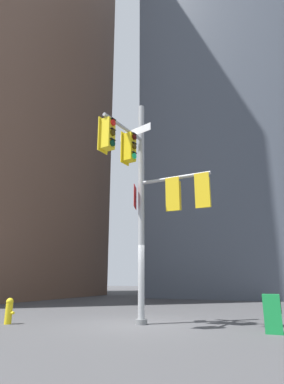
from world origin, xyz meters
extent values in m
plane|color=#474749|center=(0.00, 0.00, 0.00)|extent=(120.00, 120.00, 0.00)
cube|color=#4C5460|center=(2.97, 22.64, 26.54)|extent=(17.79, 17.79, 53.08)
cylinder|color=#9EA0A3|center=(0.00, 0.00, 3.89)|extent=(0.21, 0.21, 7.77)
cylinder|color=slate|center=(0.00, 0.00, 0.08)|extent=(0.38, 0.38, 0.16)
cylinder|color=#9EA0A3|center=(-0.18, -1.10, 6.39)|extent=(0.47, 2.23, 0.12)
cylinder|color=#9EA0A3|center=(1.26, -0.11, 4.70)|extent=(2.53, 0.34, 0.12)
cube|color=yellow|center=(-0.31, -0.74, 5.79)|extent=(0.11, 0.48, 1.14)
cube|color=yellow|center=(-0.12, -0.77, 5.79)|extent=(0.39, 0.39, 1.00)
cylinder|color=#360605|center=(0.07, -0.80, 6.14)|extent=(0.09, 0.21, 0.20)
cube|color=black|center=(0.08, -0.81, 6.26)|extent=(0.11, 0.23, 0.02)
cylinder|color=#3C2C06|center=(0.07, -0.80, 5.79)|extent=(0.09, 0.21, 0.20)
cube|color=black|center=(0.08, -0.81, 5.91)|extent=(0.11, 0.23, 0.02)
cylinder|color=#19C672|center=(0.07, -0.80, 5.44)|extent=(0.09, 0.21, 0.20)
cube|color=black|center=(0.08, -0.81, 5.56)|extent=(0.11, 0.23, 0.02)
cube|color=yellow|center=(-0.50, -1.96, 5.79)|extent=(0.11, 0.48, 1.14)
cube|color=yellow|center=(-0.32, -1.99, 5.79)|extent=(0.39, 0.39, 1.00)
cylinder|color=red|center=(-0.12, -2.02, 6.14)|extent=(0.09, 0.21, 0.20)
cube|color=black|center=(-0.11, -2.02, 6.26)|extent=(0.11, 0.23, 0.02)
cylinder|color=#3C2C06|center=(-0.12, -2.02, 5.79)|extent=(0.09, 0.21, 0.20)
cube|color=black|center=(-0.11, -2.02, 5.91)|extent=(0.11, 0.23, 0.02)
cylinder|color=#06311C|center=(-0.12, -2.02, 5.44)|extent=(0.09, 0.21, 0.20)
cube|color=black|center=(-0.11, -2.02, 5.56)|extent=(0.11, 0.23, 0.02)
cube|color=gold|center=(1.24, -0.30, 4.10)|extent=(0.48, 0.07, 1.14)
cube|color=gold|center=(1.26, -0.11, 4.10)|extent=(0.37, 0.37, 1.00)
cylinder|color=red|center=(1.28, 0.09, 4.45)|extent=(0.20, 0.08, 0.20)
cube|color=black|center=(1.28, 0.09, 4.57)|extent=(0.23, 0.09, 0.02)
cylinder|color=#3C2C06|center=(1.28, 0.09, 4.10)|extent=(0.20, 0.08, 0.20)
cube|color=black|center=(1.28, 0.09, 4.22)|extent=(0.23, 0.09, 0.02)
cylinder|color=#06311C|center=(1.28, 0.09, 3.75)|extent=(0.20, 0.08, 0.20)
cube|color=black|center=(1.28, 0.09, 3.87)|extent=(0.23, 0.09, 0.02)
cube|color=gold|center=(2.25, -0.39, 4.10)|extent=(0.48, 0.07, 1.14)
cube|color=gold|center=(2.26, -0.20, 4.10)|extent=(0.37, 0.37, 1.00)
cylinder|color=#360605|center=(2.28, -0.01, 4.45)|extent=(0.20, 0.08, 0.20)
cube|color=black|center=(2.28, 0.00, 4.57)|extent=(0.23, 0.09, 0.02)
cylinder|color=yellow|center=(2.28, -0.01, 4.10)|extent=(0.20, 0.08, 0.20)
cube|color=black|center=(2.28, 0.00, 4.22)|extent=(0.23, 0.09, 0.02)
cylinder|color=#06311C|center=(2.28, -0.01, 3.75)|extent=(0.20, 0.08, 0.20)
cube|color=black|center=(2.28, 0.00, 3.87)|extent=(0.23, 0.09, 0.02)
cube|color=white|center=(-0.12, -0.33, 6.57)|extent=(1.42, 0.51, 0.28)
cube|color=#19479E|center=(-0.12, -0.33, 6.57)|extent=(1.38, 0.49, 0.24)
cube|color=red|center=(-0.21, -0.06, 4.20)|extent=(0.20, 0.62, 0.80)
cube|color=white|center=(-0.21, -0.06, 4.20)|extent=(0.18, 0.58, 0.76)
cylinder|color=yellow|center=(-3.99, -1.57, 0.31)|extent=(0.22, 0.22, 0.63)
sphere|color=yellow|center=(-3.99, -1.57, 0.69)|extent=(0.23, 0.23, 0.23)
cylinder|color=yellow|center=(-3.83, -1.57, 0.34)|extent=(0.10, 0.09, 0.09)
cube|color=#198C3F|center=(3.94, -0.33, 0.50)|extent=(0.44, 0.36, 0.99)
cube|color=black|center=(4.17, -0.33, 0.70)|extent=(0.01, 0.29, 0.36)
camera|label=1|loc=(4.18, -10.01, 1.37)|focal=29.71mm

